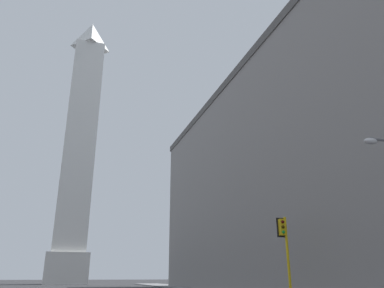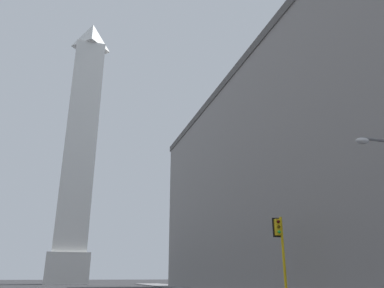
# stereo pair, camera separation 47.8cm
# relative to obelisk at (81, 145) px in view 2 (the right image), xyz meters

# --- Properties ---
(building_right) EXTENTS (24.82, 56.50, 23.64)m
(building_right) POSITION_rel_obelisk_xyz_m (27.89, -52.39, -18.74)
(building_right) COLOR gray
(building_right) RESTS_ON ground_plane
(obelisk) EXTENTS (8.61, 8.61, 64.12)m
(obelisk) POSITION_rel_obelisk_xyz_m (0.00, 0.00, 0.00)
(obelisk) COLOR silver
(obelisk) RESTS_ON ground_plane
(traffic_light_mid_right) EXTENTS (0.76, 0.52, 5.43)m
(traffic_light_mid_right) POSITION_rel_obelisk_xyz_m (13.66, -63.28, -26.98)
(traffic_light_mid_right) COLOR yellow
(traffic_light_mid_right) RESTS_ON ground_plane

